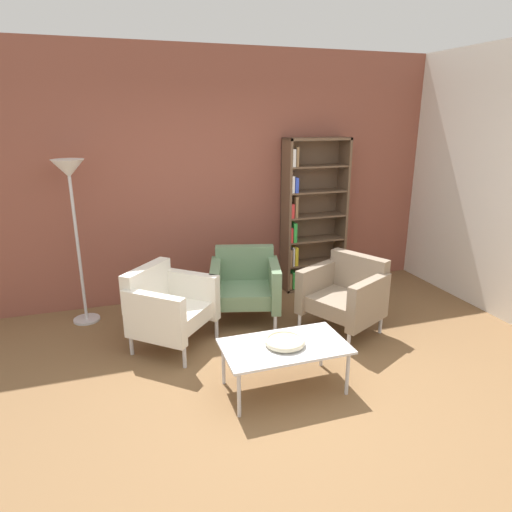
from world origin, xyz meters
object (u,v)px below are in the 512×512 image
at_px(decorative_bowl, 285,341).
at_px(armchair_by_bookshelf, 168,306).
at_px(armchair_near_window, 345,293).
at_px(floor_lamp_torchiere, 71,189).
at_px(armchair_spare_guest, 245,284).
at_px(coffee_table_low, 285,349).
at_px(bookshelf_tall, 309,217).

bearing_deg(decorative_bowl, armchair_by_bookshelf, 127.05).
height_order(decorative_bowl, armchair_near_window, armchair_near_window).
bearing_deg(floor_lamp_torchiere, armchair_spare_guest, -17.36).
bearing_deg(armchair_by_bookshelf, coffee_table_low, -101.33).
xyz_separation_m(coffee_table_low, floor_lamp_torchiere, (-1.58, 1.88, 1.08)).
xyz_separation_m(bookshelf_tall, coffee_table_low, (-1.15, -2.08, -0.56)).
bearing_deg(coffee_table_low, armchair_near_window, 38.73).
height_order(bookshelf_tall, floor_lamp_torchiere, bookshelf_tall).
bearing_deg(armchair_spare_guest, floor_lamp_torchiere, 178.36).
distance_m(decorative_bowl, armchair_near_window, 1.26).
height_order(coffee_table_low, armchair_by_bookshelf, armchair_by_bookshelf).
xyz_separation_m(bookshelf_tall, armchair_near_window, (-0.17, -1.29, -0.51)).
bearing_deg(armchair_by_bookshelf, armchair_near_window, -56.65).
xyz_separation_m(bookshelf_tall, floor_lamp_torchiere, (-2.73, -0.20, 0.52)).
bearing_deg(floor_lamp_torchiere, armchair_by_bookshelf, -46.60).
height_order(coffee_table_low, armchair_near_window, armchair_near_window).
relative_size(bookshelf_tall, coffee_table_low, 1.90).
relative_size(armchair_near_window, floor_lamp_torchiere, 0.53).
bearing_deg(armchair_spare_guest, coffee_table_low, -77.76).
relative_size(decorative_bowl, armchair_spare_guest, 0.37).
xyz_separation_m(decorative_bowl, floor_lamp_torchiere, (-1.58, 1.88, 1.01)).
bearing_deg(bookshelf_tall, armchair_near_window, -97.49).
height_order(decorative_bowl, floor_lamp_torchiere, floor_lamp_torchiere).
height_order(armchair_by_bookshelf, armchair_near_window, same).
distance_m(armchair_by_bookshelf, armchair_near_window, 1.78).
relative_size(coffee_table_low, armchair_spare_guest, 1.16).
bearing_deg(bookshelf_tall, decorative_bowl, -118.94).
distance_m(decorative_bowl, armchair_spare_guest, 1.36).
height_order(armchair_near_window, floor_lamp_torchiere, floor_lamp_torchiere).
distance_m(bookshelf_tall, armchair_by_bookshelf, 2.25).
xyz_separation_m(armchair_by_bookshelf, armchair_spare_guest, (0.87, 0.32, 0.00)).
relative_size(coffee_table_low, floor_lamp_torchiere, 0.57).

